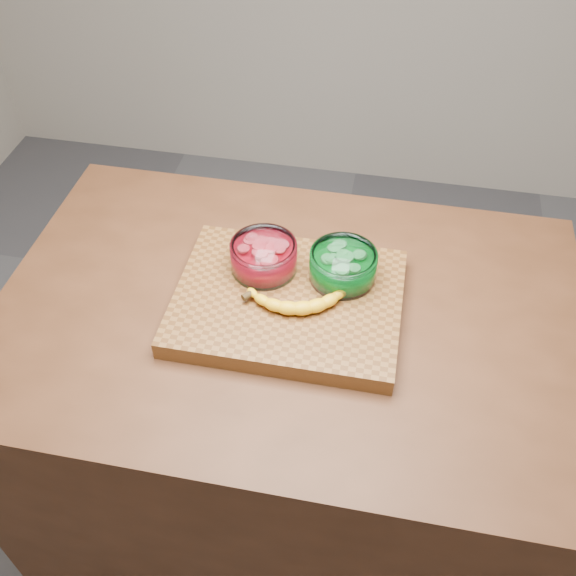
# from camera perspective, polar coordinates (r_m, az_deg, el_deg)

# --- Properties ---
(ground) EXTENTS (3.50, 3.50, 0.00)m
(ground) POSITION_cam_1_polar(r_m,az_deg,el_deg) (2.06, 0.00, -18.92)
(ground) COLOR #515155
(ground) RESTS_ON ground
(counter) EXTENTS (1.20, 0.80, 0.90)m
(counter) POSITION_cam_1_polar(r_m,az_deg,el_deg) (1.67, 0.00, -12.31)
(counter) COLOR #4D2A17
(counter) RESTS_ON ground
(cutting_board) EXTENTS (0.45, 0.35, 0.04)m
(cutting_board) POSITION_cam_1_polar(r_m,az_deg,el_deg) (1.29, 0.00, -1.24)
(cutting_board) COLOR brown
(cutting_board) RESTS_ON counter
(bowl_red) EXTENTS (0.14, 0.14, 0.06)m
(bowl_red) POSITION_cam_1_polar(r_m,az_deg,el_deg) (1.31, -2.16, 2.80)
(bowl_red) COLOR white
(bowl_red) RESTS_ON cutting_board
(bowl_green) EXTENTS (0.14, 0.14, 0.06)m
(bowl_green) POSITION_cam_1_polar(r_m,az_deg,el_deg) (1.29, 4.90, 1.98)
(bowl_green) COLOR white
(bowl_green) RESTS_ON cutting_board
(banana) EXTENTS (0.23, 0.13, 0.03)m
(banana) POSITION_cam_1_polar(r_m,az_deg,el_deg) (1.26, 0.91, -0.52)
(banana) COLOR yellow
(banana) RESTS_ON cutting_board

